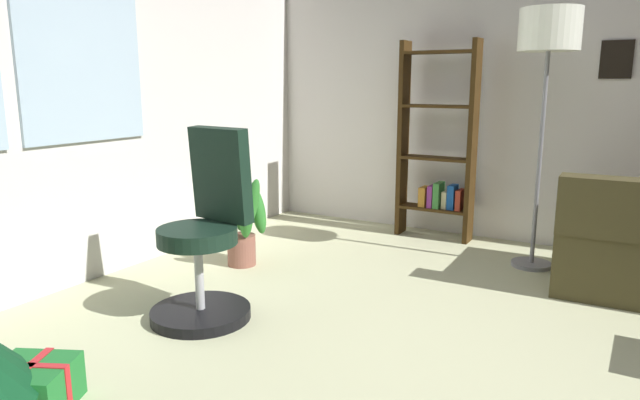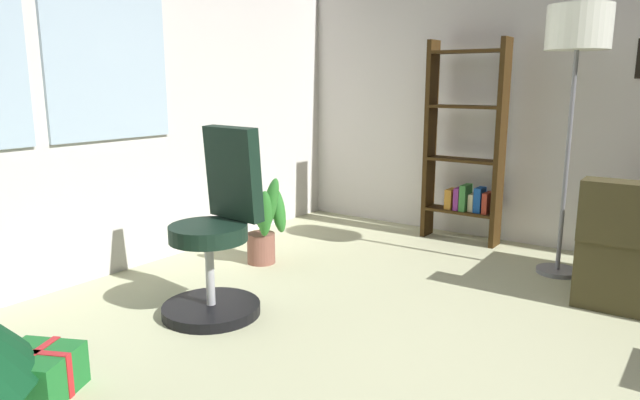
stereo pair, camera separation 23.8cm
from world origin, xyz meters
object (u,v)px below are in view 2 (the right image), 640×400
object	(u,v)px
office_chair	(217,242)
gift_box_green	(38,373)
potted_plant	(265,223)
floor_lamp	(577,44)
bookshelf	(465,152)

from	to	relation	value
office_chair	gift_box_green	bearing A→B (deg)	-178.86
gift_box_green	potted_plant	bearing A→B (deg)	11.83
office_chair	floor_lamp	size ratio (longest dim) A/B	0.60
gift_box_green	bookshelf	xyz separation A→B (m)	(3.35, -0.53, 0.65)
floor_lamp	potted_plant	world-z (taller)	floor_lamp
floor_lamp	bookshelf	bearing A→B (deg)	65.19
bookshelf	potted_plant	bearing A→B (deg)	146.53
floor_lamp	gift_box_green	bearing A→B (deg)	154.46
office_chair	potted_plant	xyz separation A→B (m)	(0.84, 0.38, -0.12)
bookshelf	gift_box_green	bearing A→B (deg)	170.94
gift_box_green	bookshelf	distance (m)	3.46
office_chair	potted_plant	distance (m)	0.93
floor_lamp	potted_plant	distance (m)	2.42
gift_box_green	potted_plant	size ratio (longest dim) A/B	0.60
office_chair	floor_lamp	bearing A→B (deg)	-37.59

